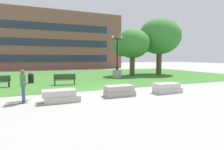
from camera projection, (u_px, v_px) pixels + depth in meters
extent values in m
plane|color=#A3A09B|center=(103.00, 90.00, 12.51)|extent=(140.00, 140.00, 0.00)
cube|color=#3D752D|center=(77.00, 76.00, 21.75)|extent=(40.00, 20.00, 0.02)
cube|color=#B2ADA3|center=(62.00, 99.00, 9.15)|extent=(1.80, 0.90, 0.32)
cube|color=#BBB6AB|center=(59.00, 93.00, 9.06)|extent=(1.66, 0.83, 0.32)
cube|color=#9E9991|center=(120.00, 93.00, 10.53)|extent=(1.80, 0.90, 0.32)
cube|color=#A6A098|center=(119.00, 88.00, 10.49)|extent=(1.66, 0.83, 0.32)
cube|color=#BCB7B2|center=(167.00, 90.00, 11.54)|extent=(1.80, 0.90, 0.32)
cube|color=beige|center=(166.00, 85.00, 11.47)|extent=(1.66, 0.83, 0.32)
cylinder|color=#384C7A|center=(24.00, 95.00, 8.77)|extent=(0.15, 0.15, 0.86)
cylinder|color=#384C7A|center=(23.00, 94.00, 8.94)|extent=(0.15, 0.15, 0.86)
cube|color=#3D7047|center=(23.00, 80.00, 8.78)|extent=(0.29, 0.43, 0.60)
cylinder|color=#3D7047|center=(23.00, 79.00, 8.71)|extent=(0.16, 0.44, 0.49)
cylinder|color=#3D7047|center=(22.00, 78.00, 8.84)|extent=(0.16, 0.44, 0.49)
sphere|color=brown|center=(22.00, 72.00, 8.74)|extent=(0.22, 0.22, 0.22)
cube|color=olive|center=(17.00, 102.00, 8.75)|extent=(0.82, 0.35, 0.02)
cube|color=olive|center=(7.00, 103.00, 8.50)|extent=(0.16, 0.22, 0.06)
cube|color=olive|center=(27.00, 100.00, 8.99)|extent=(0.16, 0.22, 0.06)
cylinder|color=silver|center=(12.00, 104.00, 8.54)|extent=(0.06, 0.04, 0.06)
cylinder|color=silver|center=(12.00, 103.00, 8.72)|extent=(0.06, 0.04, 0.06)
cylinder|color=silver|center=(22.00, 103.00, 8.78)|extent=(0.06, 0.04, 0.06)
cylinder|color=silver|center=(22.00, 102.00, 8.96)|extent=(0.06, 0.04, 0.06)
cube|color=black|center=(9.00, 80.00, 13.52)|extent=(0.06, 0.40, 0.04)
cylinder|color=black|center=(9.00, 85.00, 13.40)|extent=(0.07, 0.07, 0.41)
cylinder|color=black|center=(9.00, 84.00, 13.69)|extent=(0.07, 0.07, 0.41)
cube|color=#284723|center=(65.00, 80.00, 14.68)|extent=(1.84, 0.68, 0.05)
cube|color=#284723|center=(65.00, 77.00, 14.90)|extent=(1.80, 0.36, 0.46)
cube|color=black|center=(54.00, 79.00, 14.46)|extent=(0.11, 0.40, 0.04)
cube|color=black|center=(75.00, 78.00, 14.87)|extent=(0.11, 0.40, 0.04)
cylinder|color=black|center=(55.00, 83.00, 14.35)|extent=(0.07, 0.07, 0.41)
cylinder|color=black|center=(75.00, 82.00, 14.74)|extent=(0.07, 0.07, 0.41)
cylinder|color=black|center=(55.00, 83.00, 14.66)|extent=(0.07, 0.07, 0.41)
cylinder|color=black|center=(74.00, 82.00, 15.05)|extent=(0.07, 0.07, 0.41)
cube|color=#ADA89E|center=(117.00, 74.00, 20.41)|extent=(0.80, 0.80, 0.90)
cylinder|color=black|center=(117.00, 68.00, 20.35)|extent=(0.28, 0.28, 0.30)
cylinder|color=black|center=(117.00, 54.00, 20.19)|extent=(0.14, 0.14, 3.65)
cube|color=black|center=(117.00, 39.00, 20.02)|extent=(1.10, 0.08, 0.08)
ellipsoid|color=white|center=(113.00, 37.00, 19.79)|extent=(0.22, 0.22, 0.36)
cone|color=black|center=(113.00, 35.00, 19.77)|extent=(0.20, 0.20, 0.13)
ellipsoid|color=white|center=(122.00, 37.00, 20.20)|extent=(0.22, 0.22, 0.36)
cone|color=black|center=(122.00, 35.00, 20.18)|extent=(0.20, 0.20, 0.13)
cylinder|color=brown|center=(132.00, 64.00, 22.56)|extent=(0.66, 0.66, 2.90)
ellipsoid|color=#387F33|center=(132.00, 44.00, 22.30)|extent=(4.34, 4.34, 3.69)
sphere|color=#387F33|center=(123.00, 47.00, 22.30)|extent=(2.39, 2.39, 2.39)
sphere|color=#387F33|center=(142.00, 42.00, 22.28)|extent=(2.17, 2.17, 2.17)
cylinder|color=brown|center=(159.00, 61.00, 24.65)|extent=(0.73, 0.73, 3.66)
ellipsoid|color=#387F33|center=(160.00, 36.00, 24.32)|extent=(5.80, 5.80, 4.93)
sphere|color=#387F33|center=(147.00, 41.00, 24.32)|extent=(3.19, 3.19, 3.19)
sphere|color=#387F33|center=(171.00, 34.00, 24.29)|extent=(2.90, 2.90, 2.90)
cylinder|color=black|center=(31.00, 79.00, 15.77)|extent=(0.48, 0.48, 0.80)
cone|color=black|center=(31.00, 73.00, 15.72)|extent=(0.49, 0.49, 0.16)
cube|color=brown|center=(57.00, 40.00, 34.16)|extent=(27.33, 1.00, 11.58)
cube|color=#232D3D|center=(58.00, 58.00, 34.03)|extent=(20.50, 0.03, 1.40)
cube|color=#232D3D|center=(57.00, 43.00, 33.74)|extent=(20.50, 0.03, 1.40)
cube|color=#232D3D|center=(57.00, 27.00, 33.45)|extent=(20.50, 0.03, 1.40)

